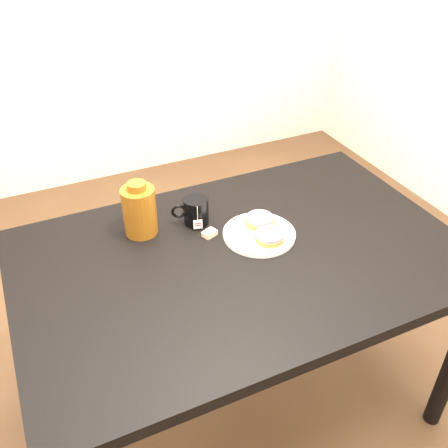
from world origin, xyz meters
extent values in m
plane|color=brown|center=(0.00, 0.00, 0.00)|extent=(4.00, 4.00, 0.00)
cube|color=black|center=(0.00, 0.00, 0.73)|extent=(1.40, 0.90, 0.04)
cylinder|color=black|center=(-0.64, 0.39, 0.35)|extent=(0.06, 0.06, 0.71)
cylinder|color=black|center=(0.64, 0.39, 0.35)|extent=(0.06, 0.06, 0.71)
cylinder|color=white|center=(0.09, 0.06, 0.76)|extent=(0.24, 0.24, 0.01)
torus|color=white|center=(0.09, 0.06, 0.76)|extent=(0.23, 0.23, 0.01)
cylinder|color=brown|center=(0.12, 0.11, 0.77)|extent=(0.15, 0.15, 0.02)
cylinder|color=#917AA5|center=(0.12, 0.11, 0.79)|extent=(0.13, 0.13, 0.01)
cylinder|color=brown|center=(0.10, 0.01, 0.77)|extent=(0.14, 0.14, 0.02)
cylinder|color=#917AA5|center=(0.10, 0.01, 0.79)|extent=(0.13, 0.13, 0.01)
cylinder|color=black|center=(-0.07, 0.22, 0.80)|extent=(0.10, 0.10, 0.09)
cylinder|color=black|center=(-0.07, 0.22, 0.84)|extent=(0.07, 0.07, 0.00)
torus|color=black|center=(-0.12, 0.23, 0.80)|extent=(0.05, 0.02, 0.05)
cylinder|color=beige|center=(-0.08, 0.17, 0.82)|extent=(0.00, 0.00, 0.05)
cube|color=white|center=(-0.08, 0.17, 0.78)|extent=(0.03, 0.01, 0.03)
cube|color=#C6B793|center=(-0.06, 0.13, 0.76)|extent=(0.05, 0.05, 0.02)
cylinder|color=#5B2F0C|center=(-0.25, 0.24, 0.83)|extent=(0.12, 0.12, 0.16)
cylinder|color=#5B2F0C|center=(-0.25, 0.24, 0.93)|extent=(0.06, 0.06, 0.02)
camera|label=1|loc=(-0.57, -1.09, 1.73)|focal=40.00mm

